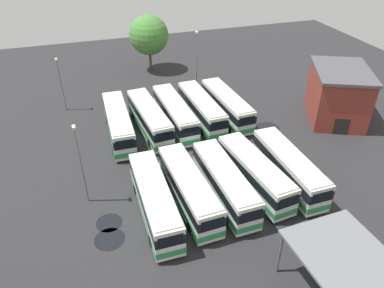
{
  "coord_description": "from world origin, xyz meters",
  "views": [
    {
      "loc": [
        32.72,
        -10.94,
        24.25
      ],
      "look_at": [
        -0.27,
        -0.28,
        1.52
      ],
      "focal_mm": 34.51,
      "sensor_mm": 36.0,
      "label": 1
    }
  ],
  "objects": [
    {
      "name": "bus_row0_slot1",
      "position": [
        -7.01,
        -3.66,
        1.84
      ],
      "size": [
        11.6,
        3.52,
        3.48
      ],
      "color": "silver",
      "rests_on": "ground_plane"
    },
    {
      "name": "bus_row1_slot1",
      "position": [
        7.37,
        -3.08,
        1.84
      ],
      "size": [
        11.22,
        3.11,
        3.48
      ],
      "color": "silver",
      "rests_on": "ground_plane"
    },
    {
      "name": "depot_building",
      "position": [
        -2.92,
        20.5,
        3.43
      ],
      "size": [
        11.39,
        10.09,
        6.82
      ],
      "color": "maroon",
      "rests_on": "ground_plane"
    },
    {
      "name": "bus_row1_slot2",
      "position": [
        7.59,
        0.45,
        1.84
      ],
      "size": [
        10.94,
        2.88,
        3.48
      ],
      "color": "silver",
      "rests_on": "ground_plane"
    },
    {
      "name": "bus_row0_slot4",
      "position": [
        -7.33,
        6.82,
        1.84
      ],
      "size": [
        11.46,
        3.14,
        3.48
      ],
      "color": "silver",
      "rests_on": "ground_plane"
    },
    {
      "name": "bus_row1_slot0",
      "position": [
        7.88,
        -6.47,
        1.84
      ],
      "size": [
        11.41,
        2.59,
        3.48
      ],
      "color": "silver",
      "rests_on": "ground_plane"
    },
    {
      "name": "maintenance_shelter",
      "position": [
        20.41,
        4.05,
        4.14
      ],
      "size": [
        8.15,
        6.45,
        4.38
      ],
      "color": "slate",
      "rests_on": "ground_plane"
    },
    {
      "name": "bus_row1_slot4",
      "position": [
        7.31,
        7.54,
        1.84
      ],
      "size": [
        11.05,
        2.71,
        3.48
      ],
      "color": "silver",
      "rests_on": "ground_plane"
    },
    {
      "name": "tree_west_edge",
      "position": [
        -27.11,
        0.91,
        6.0
      ],
      "size": [
        6.49,
        6.49,
        9.25
      ],
      "color": "brown",
      "rests_on": "ground_plane"
    },
    {
      "name": "lamp_post_by_building",
      "position": [
        -15.82,
        5.43,
        5.08
      ],
      "size": [
        0.56,
        0.28,
        9.33
      ],
      "color": "slate",
      "rests_on": "ground_plane"
    },
    {
      "name": "puddle_near_shelter",
      "position": [
        7.28,
        10.9,
        0.0
      ],
      "size": [
        2.57,
        2.57,
        0.01
      ],
      "primitive_type": "cylinder",
      "color": "black",
      "rests_on": "ground_plane"
    },
    {
      "name": "lamp_post_near_entrance",
      "position": [
        4.01,
        -12.23,
        4.62
      ],
      "size": [
        0.56,
        0.28,
        8.41
      ],
      "color": "slate",
      "rests_on": "ground_plane"
    },
    {
      "name": "puddle_back_corner",
      "position": [
        9.59,
        -10.92,
        0.0
      ],
      "size": [
        2.67,
        2.67,
        0.01
      ],
      "primitive_type": "cylinder",
      "color": "black",
      "rests_on": "ground_plane"
    },
    {
      "name": "bus_row1_slot3",
      "position": [
        7.07,
        3.87,
        1.84
      ],
      "size": [
        10.98,
        3.71,
        3.48
      ],
      "color": "silver",
      "rests_on": "ground_plane"
    },
    {
      "name": "lamp_post_mid_lot",
      "position": [
        -16.27,
        -13.59,
        4.11
      ],
      "size": [
        0.56,
        0.28,
        7.4
      ],
      "color": "slate",
      "rests_on": "ground_plane"
    },
    {
      "name": "puddle_between_rows",
      "position": [
        -3.04,
        10.82,
        0.0
      ],
      "size": [
        3.12,
        3.12,
        0.01
      ],
      "primitive_type": "cylinder",
      "color": "black",
      "rests_on": "ground_plane"
    },
    {
      "name": "ground_plane",
      "position": [
        0.0,
        0.0,
        0.0
      ],
      "size": [
        93.08,
        93.08,
        0.0
      ],
      "primitive_type": "plane",
      "color": "#28282B"
    },
    {
      "name": "bus_row0_slot3",
      "position": [
        -7.37,
        3.31,
        1.84
      ],
      "size": [
        11.44,
        3.0,
        3.48
      ],
      "color": "silver",
      "rests_on": "ground_plane"
    },
    {
      "name": "puddle_centre_drain",
      "position": [
        7.6,
        -10.71,
        0.0
      ],
      "size": [
        2.39,
        2.39,
        0.01
      ],
      "primitive_type": "cylinder",
      "color": "black",
      "rests_on": "ground_plane"
    },
    {
      "name": "bus_row0_slot0",
      "position": [
        -6.97,
        -7.5,
        1.84
      ],
      "size": [
        11.83,
        2.77,
        3.48
      ],
      "color": "silver",
      "rests_on": "ground_plane"
    },
    {
      "name": "bus_row0_slot2",
      "position": [
        -7.24,
        -0.33,
        1.84
      ],
      "size": [
        11.74,
        3.0,
        3.48
      ],
      "color": "silver",
      "rests_on": "ground_plane"
    },
    {
      "name": "puddle_front_lane",
      "position": [
        7.5,
        10.39,
        0.0
      ],
      "size": [
        2.61,
        2.61,
        0.01
      ],
      "primitive_type": "cylinder",
      "color": "black",
      "rests_on": "ground_plane"
    }
  ]
}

